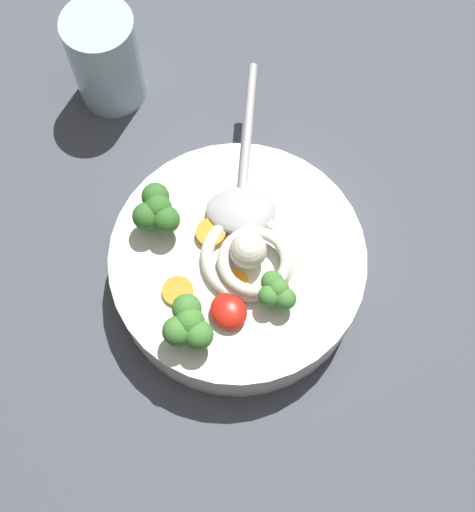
{
  "coord_description": "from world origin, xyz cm",
  "views": [
    {
      "loc": [
        17.24,
        -13.38,
        63.81
      ],
      "look_at": [
        -0.73,
        -0.56,
        7.99
      ],
      "focal_mm": 49.89,
      "sensor_mm": 36.0,
      "label": 1
    }
  ],
  "objects_px": {
    "soup_spoon": "(242,196)",
    "drinking_glass": "(106,59)",
    "noodle_pile": "(253,258)",
    "soup_bowl": "(237,266)"
  },
  "relations": [
    {
      "from": "soup_bowl",
      "to": "soup_spoon",
      "type": "relative_size",
      "value": 1.43
    },
    {
      "from": "noodle_pile",
      "to": "drinking_glass",
      "type": "bearing_deg",
      "value": 178.09
    },
    {
      "from": "drinking_glass",
      "to": "soup_spoon",
      "type": "bearing_deg",
      "value": 5.36
    },
    {
      "from": "soup_bowl",
      "to": "noodle_pile",
      "type": "distance_m",
      "value": 0.04
    },
    {
      "from": "soup_bowl",
      "to": "soup_spoon",
      "type": "distance_m",
      "value": 0.06
    },
    {
      "from": "soup_spoon",
      "to": "noodle_pile",
      "type": "bearing_deg",
      "value": -166.96
    },
    {
      "from": "soup_bowl",
      "to": "drinking_glass",
      "type": "bearing_deg",
      "value": 176.34
    },
    {
      "from": "drinking_glass",
      "to": "noodle_pile",
      "type": "bearing_deg",
      "value": -1.91
    },
    {
      "from": "soup_spoon",
      "to": "drinking_glass",
      "type": "xyz_separation_m",
      "value": [
        -0.2,
        -0.02,
        -0.01
      ]
    },
    {
      "from": "soup_bowl",
      "to": "soup_spoon",
      "type": "xyz_separation_m",
      "value": [
        -0.04,
        0.03,
        0.03
      ]
    }
  ]
}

